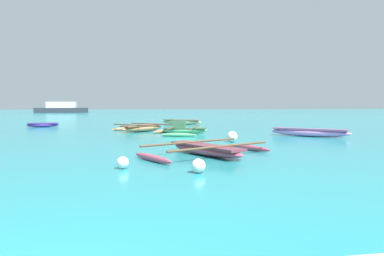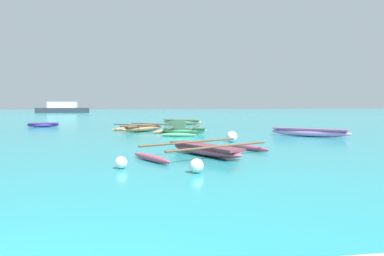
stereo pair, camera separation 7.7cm
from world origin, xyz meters
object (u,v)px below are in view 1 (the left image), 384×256
(mooring_buoy_0, at_px, (198,166))
(mooring_buoy_1, at_px, (123,163))
(moored_boat_2, at_px, (182,122))
(moored_boat_5, at_px, (309,132))
(moored_boat_1, at_px, (43,125))
(mooring_buoy_2, at_px, (232,137))
(moored_boat_3, at_px, (206,149))
(moored_boat_0, at_px, (143,128))
(distant_ferry, at_px, (61,108))
(moored_boat_4, at_px, (184,129))

(mooring_buoy_0, relative_size, mooring_buoy_1, 1.09)
(moored_boat_2, xyz_separation_m, mooring_buoy_1, (-4.04, -19.15, -0.08))
(moored_boat_5, bearing_deg, moored_boat_1, -171.88)
(mooring_buoy_1, height_order, mooring_buoy_2, mooring_buoy_2)
(moored_boat_1, height_order, mooring_buoy_2, mooring_buoy_2)
(mooring_buoy_2, bearing_deg, moored_boat_2, 92.15)
(moored_boat_1, distance_m, mooring_buoy_2, 16.40)
(mooring_buoy_1, xyz_separation_m, mooring_buoy_2, (4.55, 5.68, 0.08))
(moored_boat_1, relative_size, moored_boat_3, 0.50)
(moored_boat_0, bearing_deg, mooring_buoy_0, -130.59)
(mooring_buoy_2, distance_m, distant_ferry, 60.75)
(moored_boat_0, height_order, distant_ferry, distant_ferry)
(moored_boat_4, relative_size, mooring_buoy_0, 12.87)
(mooring_buoy_0, bearing_deg, mooring_buoy_1, 155.29)
(distant_ferry, bearing_deg, moored_boat_1, -79.88)
(moored_boat_3, bearing_deg, distant_ferry, 167.68)
(moored_boat_1, relative_size, moored_boat_4, 0.52)
(mooring_buoy_0, height_order, mooring_buoy_2, mooring_buoy_2)
(mooring_buoy_1, bearing_deg, moored_boat_4, 73.79)
(mooring_buoy_0, bearing_deg, mooring_buoy_2, 67.50)
(moored_boat_2, bearing_deg, moored_boat_0, -81.91)
(distant_ferry, bearing_deg, mooring_buoy_2, -71.59)
(moored_boat_0, relative_size, moored_boat_3, 0.84)
(moored_boat_1, distance_m, mooring_buoy_0, 20.43)
(moored_boat_0, bearing_deg, mooring_buoy_1, -138.81)
(moored_boat_1, xyz_separation_m, moored_boat_5, (15.74, -10.24, 0.06))
(moored_boat_5, bearing_deg, moored_boat_3, -98.82)
(moored_boat_4, bearing_deg, distant_ferry, 126.46)
(moored_boat_4, bearing_deg, moored_boat_5, -7.08)
(moored_boat_1, bearing_deg, moored_boat_5, -42.38)
(mooring_buoy_2, bearing_deg, moored_boat_3, -117.79)
(moored_boat_0, distance_m, moored_boat_2, 7.60)
(moored_boat_0, xyz_separation_m, moored_boat_4, (2.33, -1.87, 0.01))
(moored_boat_3, bearing_deg, mooring_buoy_0, -42.98)
(moored_boat_0, xyz_separation_m, moored_boat_2, (3.33, 6.83, 0.02))
(moored_boat_0, bearing_deg, moored_boat_2, 18.52)
(moored_boat_3, bearing_deg, moored_boat_2, 147.18)
(mooring_buoy_0, bearing_deg, moored_boat_0, 94.91)
(moored_boat_3, bearing_deg, moored_boat_5, 102.01)
(distant_ferry, bearing_deg, moored_boat_0, -73.25)
(moored_boat_1, height_order, mooring_buoy_0, mooring_buoy_0)
(moored_boat_2, relative_size, distant_ferry, 0.32)
(moored_boat_1, bearing_deg, mooring_buoy_2, -56.94)
(mooring_buoy_2, bearing_deg, distant_ferry, 108.41)
(moored_boat_3, distance_m, mooring_buoy_0, 2.94)
(distant_ferry, bearing_deg, moored_boat_3, -74.30)
(moored_boat_0, relative_size, moored_boat_1, 1.69)
(moored_boat_3, distance_m, moored_boat_5, 8.65)
(moored_boat_5, bearing_deg, moored_boat_0, -168.06)
(mooring_buoy_1, bearing_deg, moored_boat_0, 86.70)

